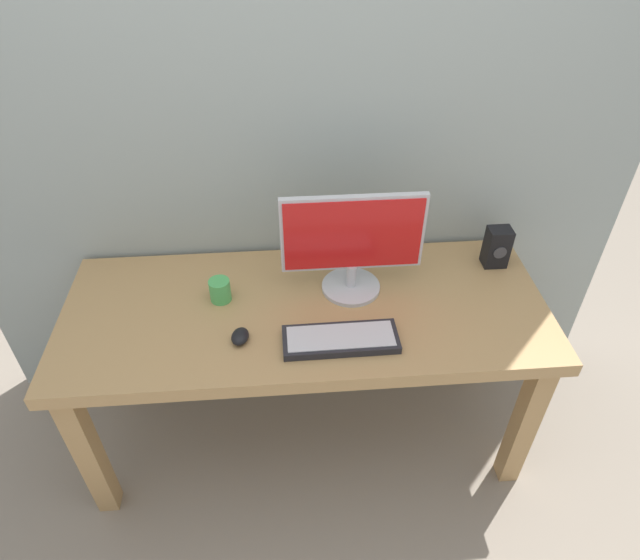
% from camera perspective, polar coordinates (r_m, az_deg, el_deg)
% --- Properties ---
extents(ground_plane, '(6.00, 6.00, 0.00)m').
position_cam_1_polar(ground_plane, '(2.52, -1.23, -15.24)').
color(ground_plane, gray).
extents(wall_back, '(2.66, 0.04, 3.00)m').
position_cam_1_polar(wall_back, '(1.93, -2.68, 22.61)').
color(wall_back, '#9EA8A3').
rests_on(wall_back, ground_plane).
extents(desk, '(1.74, 0.70, 0.74)m').
position_cam_1_polar(desk, '(2.03, -1.47, -4.79)').
color(desk, tan).
rests_on(desk, ground_plane).
extents(monitor, '(0.51, 0.22, 0.39)m').
position_cam_1_polar(monitor, '(1.93, 3.40, 3.92)').
color(monitor, silver).
rests_on(monitor, desk).
extents(keyboard_primary, '(0.39, 0.15, 0.03)m').
position_cam_1_polar(keyboard_primary, '(1.83, 2.15, -6.18)').
color(keyboard_primary, '#232328').
rests_on(keyboard_primary, desk).
extents(mouse, '(0.07, 0.09, 0.04)m').
position_cam_1_polar(mouse, '(1.85, -8.32, -5.84)').
color(mouse, black).
rests_on(mouse, desk).
extents(speaker_right, '(0.09, 0.08, 0.16)m').
position_cam_1_polar(speaker_right, '(2.22, 17.94, 3.29)').
color(speaker_right, black).
rests_on(speaker_right, desk).
extents(coffee_mug, '(0.08, 0.08, 0.09)m').
position_cam_1_polar(coffee_mug, '(2.00, -10.37, -1.06)').
color(coffee_mug, '#4CB259').
rests_on(coffee_mug, desk).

